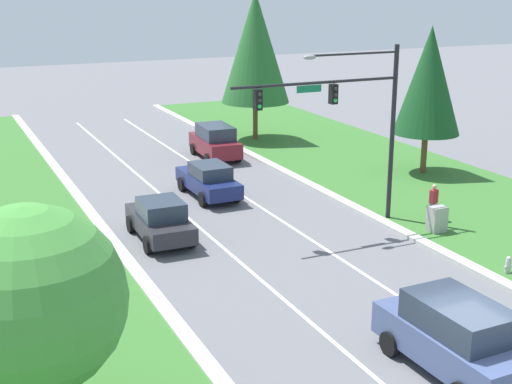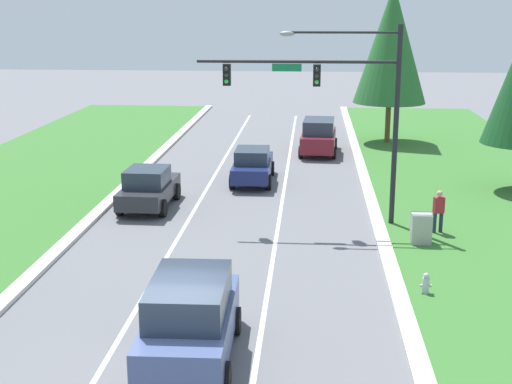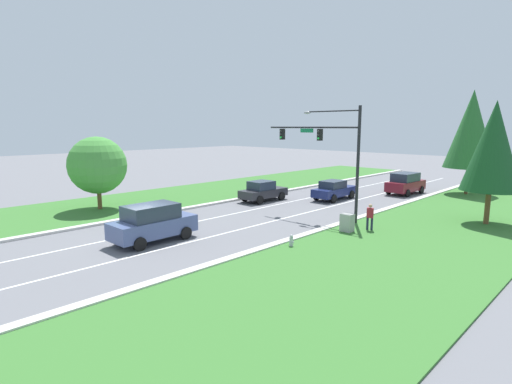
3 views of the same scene
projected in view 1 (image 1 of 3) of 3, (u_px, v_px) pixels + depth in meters
The scene contains 11 objects.
traffic_signal_mast at pixel (350, 109), 29.24m from camera, with size 7.60×0.41×7.62m.
slate_blue_suv at pixel (455, 336), 18.91m from camera, with size 2.23×4.75×2.10m.
charcoal_sedan at pixel (160, 220), 28.77m from camera, with size 2.08×4.38×1.74m.
burgundy_suv at pixel (215, 141), 42.09m from camera, with size 2.26×4.61×2.01m.
navy_sedan at pixel (209, 180), 34.60m from camera, with size 1.96×4.67×1.69m.
utility_cabinet at pixel (437, 220), 29.68m from camera, with size 0.70×0.60×1.16m.
pedestrian at pixel (433, 201), 31.01m from camera, with size 0.43×0.33×1.69m.
fire_hydrant at pixel (508, 266), 25.50m from camera, with size 0.34×0.20×0.70m.
conifer_near_right_tree at pixel (255, 47), 45.49m from camera, with size 4.42×4.42×9.61m.
oak_near_left_tree at pixel (30, 301), 15.55m from camera, with size 4.31×4.31×5.58m.
conifer_far_right_tree at pixel (429, 81), 37.54m from camera, with size 3.55×3.55×7.94m.
Camera 1 is at (-11.75, -12.50, 10.13)m, focal length 50.00 mm.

